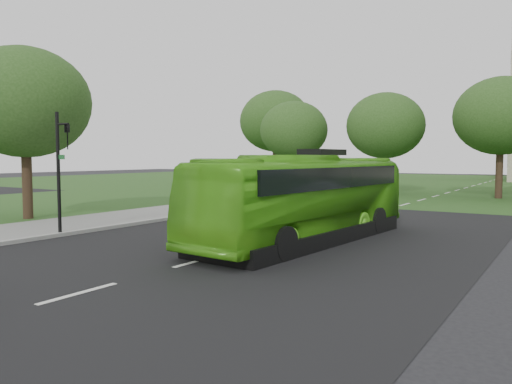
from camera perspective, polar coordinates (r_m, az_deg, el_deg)
ground at (r=15.84m, az=-2.02°, el=-6.68°), size 160.00×160.00×0.00m
street_surfaces at (r=36.83m, az=18.13°, el=-0.73°), size 120.00×120.00×0.15m
tree_park_a at (r=43.46m, az=4.35°, el=7.06°), size 5.84×5.84×7.76m
tree_park_b at (r=41.18m, az=14.55°, el=7.34°), size 6.14×6.14×8.05m
tree_park_c at (r=39.49m, az=26.22°, el=7.79°), size 6.47×6.47×8.60m
tree_park_f at (r=50.71m, az=2.24°, el=8.08°), size 7.21×7.21×9.62m
tree_side_near at (r=26.14m, az=-24.93°, el=9.24°), size 6.09×6.09×8.10m
bus at (r=17.45m, az=5.79°, el=-0.73°), size 3.35×10.96×3.01m
traffic_light at (r=19.67m, az=-21.43°, el=3.03°), size 0.74×0.22×4.60m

